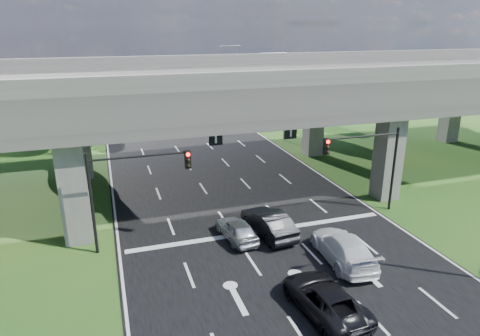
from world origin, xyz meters
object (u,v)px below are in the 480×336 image
car_dark (268,223)px  car_white (343,248)px  signal_left (130,182)px  streetlight_far (282,89)px  streetlight_beyond (238,74)px  signal_right (369,156)px  car_silver (237,229)px  car_trailing (325,299)px

car_dark → car_white: bearing=116.8°
signal_left → streetlight_far: bearing=48.2°
streetlight_far → streetlight_beyond: size_ratio=1.00×
signal_right → signal_left: bearing=180.0°
signal_left → car_white: (10.91, -5.15, -3.38)m
car_silver → car_trailing: car_trailing is taller
streetlight_far → car_dark: 23.72m
car_trailing → car_silver: bearing=-82.6°
car_white → car_silver: bearing=-35.9°
streetlight_far → streetlight_beyond: same height
signal_right → streetlight_far: (2.27, 20.06, 1.66)m
car_trailing → signal_right: bearing=-136.4°
signal_right → car_white: (-4.73, -5.15, -3.38)m
signal_right → car_white: bearing=-132.6°
car_dark → car_white: 5.05m
signal_right → car_dark: 8.31m
streetlight_beyond → car_dark: size_ratio=2.08×
signal_left → streetlight_beyond: size_ratio=0.60×
car_white → car_dark: bearing=-51.5°
signal_right → car_silver: bearing=-174.4°
signal_right → signal_left: size_ratio=1.00×
streetlight_far → car_silver: 24.68m
streetlight_far → car_white: streetlight_far is taller
signal_right → streetlight_beyond: bearing=86.4°
car_silver → car_dark: 2.09m
signal_right → car_trailing: (-7.92, -8.89, -3.45)m
streetlight_beyond → car_white: bearing=-99.7°
streetlight_far → signal_left: bearing=-131.8°
streetlight_far → car_white: bearing=-105.5°
signal_right → car_trailing: 12.40m
streetlight_far → car_dark: bearing=-115.0°
streetlight_far → car_dark: streetlight_far is taller
streetlight_far → car_silver: streetlight_far is taller
streetlight_beyond → car_dark: bearing=-104.8°
streetlight_beyond → car_white: size_ratio=1.86×
streetlight_far → streetlight_beyond: bearing=90.0°
streetlight_beyond → car_silver: size_ratio=2.57×
signal_left → streetlight_far: streetlight_far is taller
signal_right → signal_left: same height
car_trailing → streetlight_far: bearing=-114.2°
signal_left → car_silver: size_ratio=1.54×
signal_right → car_trailing: bearing=-131.7°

